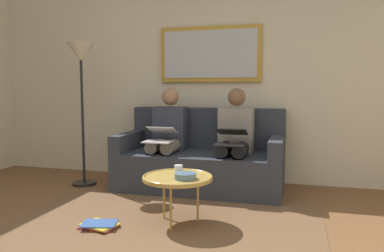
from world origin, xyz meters
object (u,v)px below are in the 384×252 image
person_left (235,137)px  laptop_black (231,137)px  framed_mirror (210,54)px  magazine_stack (99,225)px  cup (179,170)px  bowl (185,176)px  coffee_table (177,178)px  couch (202,160)px  laptop_silver (161,135)px  standing_lamp (81,68)px  person_right (168,134)px

person_left → laptop_black: size_ratio=3.00×
framed_mirror → laptop_black: size_ratio=3.29×
framed_mirror → magazine_stack: 2.47m
person_left → magazine_stack: 1.77m
cup → framed_mirror: bearing=-86.6°
cup → person_left: (-0.30, -1.11, 0.16)m
cup → bowl: 0.14m
magazine_stack → coffee_table: bearing=-155.4°
laptop_black → magazine_stack: (0.88, 1.19, -0.61)m
couch → framed_mirror: size_ratio=1.47×
framed_mirror → laptop_silver: size_ratio=3.37×
framed_mirror → magazine_stack: size_ratio=3.84×
person_left → laptop_black: bearing=90.0°
couch → coffee_table: 1.22m
couch → standing_lamp: (1.37, 0.27, 1.06)m
standing_lamp → coffee_table: bearing=147.1°
bowl → person_left: size_ratio=0.16×
couch → person_left: person_left is taller
coffee_table → laptop_black: 0.99m
laptop_black → standing_lamp: standing_lamp is taller
coffee_table → laptop_black: laptop_black is taller
magazine_stack → laptop_silver: bearing=-95.0°
cup → person_right: (0.48, -1.11, 0.16)m
person_left → laptop_black: (0.00, 0.23, 0.02)m
framed_mirror → coffee_table: (-0.10, 1.61, -1.16)m
cup → coffee_table: bearing=95.2°
person_right → magazine_stack: (0.10, 1.42, -0.58)m
person_left → magazine_stack: bearing=58.1°
couch → bowl: bearing=98.2°
bowl → laptop_silver: laptop_silver is taller
framed_mirror → person_left: size_ratio=1.10×
laptop_black → magazine_stack: laptop_black is taller
standing_lamp → framed_mirror: bearing=-154.4°
laptop_black → magazine_stack: bearing=53.4°
bowl → cup: bearing=-49.0°
bowl → coffee_table: bearing=-36.3°
cup → magazine_stack: bearing=27.9°
framed_mirror → standing_lamp: bearing=25.6°
couch → coffee_table: size_ratio=3.12×
couch → coffee_table: (-0.10, 1.22, 0.08)m
magazine_stack → person_right: bearing=-94.2°
bowl → standing_lamp: size_ratio=0.11×
person_right → laptop_silver: bearing=90.0°
laptop_silver → standing_lamp: (0.98, -0.04, 0.74)m
couch → magazine_stack: 1.59m
bowl → standing_lamp: standing_lamp is taller
cup → bowl: (-0.09, 0.10, -0.02)m
framed_mirror → laptop_black: (-0.39, 0.69, -0.92)m
magazine_stack → framed_mirror: bearing=-104.7°
couch → laptop_silver: bearing=37.8°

